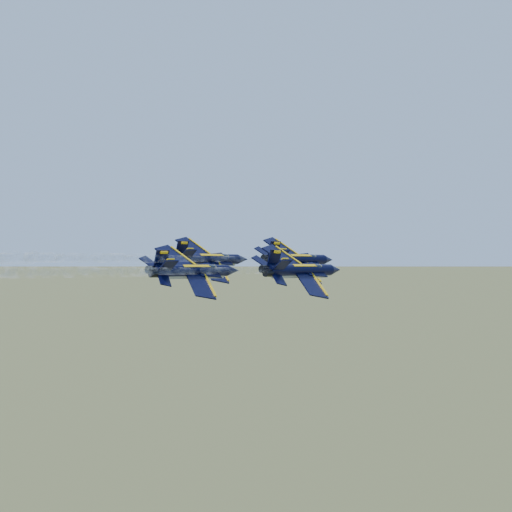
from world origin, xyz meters
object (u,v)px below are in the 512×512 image
Objects in this scene: jet_lead at (299,260)px; jet_right at (302,270)px; jet_slot at (194,271)px; jet_left at (209,259)px.

jet_right is at bearing -45.03° from jet_lead.
jet_slot is at bearing -130.80° from jet_right.
jet_right is 13.53m from jet_slot.
jet_slot is (-10.32, -8.76, 0.00)m from jet_right.
jet_left is 18.18m from jet_right.
jet_left is at bearing -136.22° from jet_lead.
jet_lead is at bearing 90.23° from jet_slot.
jet_lead and jet_right have the same top height.
jet_lead is 1.00× the size of jet_slot.
jet_left and jet_right have the same top height.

